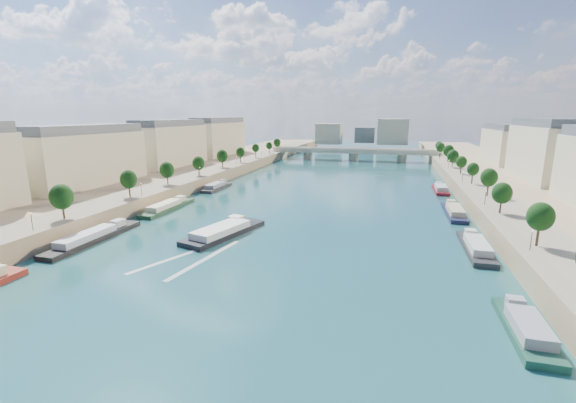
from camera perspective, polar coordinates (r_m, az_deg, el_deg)
The scene contains 16 objects.
ground at distance 141.63m, azimuth 4.39°, elevation 0.13°, with size 700.00×700.00×0.00m, color #0D3039.
quay_left at distance 169.59m, azimuth -20.25°, elevation 2.34°, with size 44.00×520.00×5.00m, color #9E8460.
quay_right at distance 146.39m, azimuth 33.30°, elevation -0.55°, with size 44.00×520.00×5.00m, color #9E8460.
pave_left at distance 161.00m, azimuth -15.95°, elevation 3.04°, with size 14.00×520.00×0.10m, color gray.
pave_right at distance 141.84m, azimuth 27.68°, elevation 0.79°, with size 14.00×520.00×0.10m, color gray.
trees_left at distance 160.91m, azimuth -15.09°, elevation 5.05°, with size 4.80×268.80×8.26m.
trees_right at distance 150.20m, azimuth 26.36°, elevation 3.63°, with size 4.80×268.80×8.26m.
lamps_left at distance 149.83m, azimuth -16.48°, elevation 3.37°, with size 0.36×200.36×4.28m.
lamps_right at distance 145.27m, azimuth 25.65°, elevation 2.35°, with size 0.36×200.36×4.28m.
buildings_left at distance 185.11m, azimuth -21.77°, elevation 7.40°, with size 16.00×226.00×23.20m.
skyline at distance 356.42m, azimuth 11.70°, elevation 9.93°, with size 79.00×42.00×22.00m.
bridge at distance 268.92m, azimuth 9.69°, elevation 7.10°, with size 112.00×12.00×8.15m.
tour_barge at distance 102.40m, azimuth -9.48°, elevation -4.43°, with size 14.45×27.31×3.68m.
wake at distance 88.70m, azimuth -13.94°, elevation -8.03°, with size 14.65×25.87×0.04m.
moored_barges_left at distance 109.07m, azimuth -26.43°, elevation -4.63°, with size 5.00×158.15×3.60m.
moored_barges_right at distance 98.13m, azimuth 26.26°, elevation -6.47°, with size 5.00×168.28×3.60m.
Camera 1 is at (25.46, -35.83, 31.01)m, focal length 24.00 mm.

